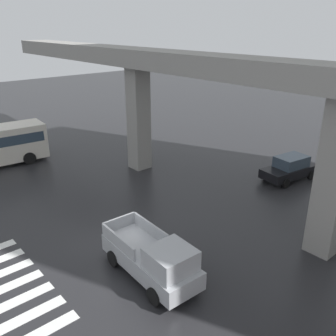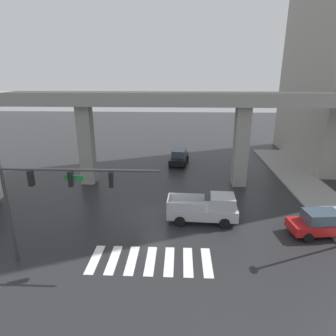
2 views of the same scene
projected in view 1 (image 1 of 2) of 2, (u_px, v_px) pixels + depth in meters
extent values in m
plane|color=#232326|center=(119.00, 239.00, 18.77)|extent=(120.00, 120.00, 0.00)
cube|color=silver|center=(1.00, 274.00, 16.13)|extent=(0.55, 2.80, 0.01)
cube|color=silver|center=(9.00, 286.00, 15.36)|extent=(0.55, 2.80, 0.01)
cube|color=silver|center=(19.00, 300.00, 14.59)|extent=(0.55, 2.80, 0.01)
cube|color=silver|center=(29.00, 315.00, 13.83)|extent=(0.55, 2.80, 0.01)
cube|color=silver|center=(41.00, 333.00, 13.06)|extent=(0.55, 2.80, 0.01)
cube|color=gray|center=(217.00, 66.00, 19.96)|extent=(50.32, 2.57, 1.20)
cube|color=gray|center=(139.00, 119.00, 26.75)|extent=(1.30, 1.30, 7.59)
cube|color=gray|center=(334.00, 179.00, 16.44)|extent=(1.30, 1.30, 7.59)
cube|color=#A8AAAF|center=(150.00, 260.00, 15.80)|extent=(5.19, 2.14, 0.80)
cube|color=#A8AAAF|center=(171.00, 259.00, 14.43)|extent=(1.78, 1.83, 0.90)
cube|color=#3F5160|center=(178.00, 265.00, 14.09)|extent=(0.18, 1.67, 0.77)
cube|color=#A8AAAF|center=(150.00, 229.00, 16.88)|extent=(2.65, 0.23, 0.60)
cube|color=#A8AAAF|center=(118.00, 242.00, 15.87)|extent=(2.65, 0.23, 0.60)
cube|color=#A8AAAF|center=(119.00, 223.00, 17.36)|extent=(0.18, 1.75, 0.60)
cylinder|color=black|center=(189.00, 278.00, 15.32)|extent=(0.77, 0.32, 0.76)
cylinder|color=black|center=(155.00, 296.00, 14.28)|extent=(0.77, 0.32, 0.76)
cylinder|color=black|center=(146.00, 244.00, 17.62)|extent=(0.77, 0.32, 0.76)
cylinder|color=black|center=(114.00, 258.00, 16.58)|extent=(0.77, 0.32, 0.76)
cube|color=#2D3D4C|center=(42.00, 133.00, 29.83)|extent=(2.25, 0.27, 1.49)
cylinder|color=black|center=(21.00, 150.00, 30.43)|extent=(0.43, 0.99, 0.96)
cylinder|color=black|center=(29.00, 158.00, 28.60)|extent=(0.43, 0.99, 0.96)
cube|color=black|center=(289.00, 171.00, 25.70)|extent=(2.38, 4.51, 0.64)
cube|color=#384756|center=(291.00, 161.00, 25.49)|extent=(1.81, 2.43, 0.76)
cylinder|color=black|center=(285.00, 183.00, 24.48)|extent=(0.33, 0.67, 0.64)
cylinder|color=black|center=(266.00, 175.00, 25.83)|extent=(0.33, 0.67, 0.64)
cylinder|color=black|center=(311.00, 175.00, 25.81)|extent=(0.33, 0.67, 0.64)
cylinder|color=black|center=(291.00, 168.00, 27.16)|extent=(0.33, 0.67, 0.64)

